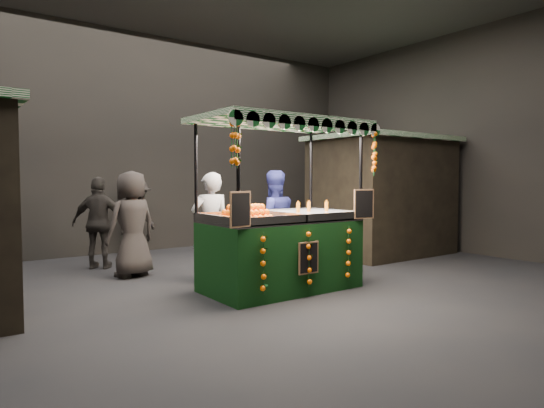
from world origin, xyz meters
TOP-DOWN VIEW (x-y plane):
  - ground at (0.00, 0.00)m, footprint 12.00×12.00m
  - market_hall at (0.00, 0.00)m, footprint 12.10×10.10m
  - neighbour_stall_right at (4.40, 1.50)m, footprint 3.00×2.20m
  - juice_stall at (0.48, -0.00)m, footprint 2.63×1.55m
  - vendor_grey at (-0.10, 1.17)m, footprint 0.70×0.51m
  - vendor_blue at (1.11, 1.11)m, footprint 1.05×0.92m
  - shopper_1 at (4.11, 2.29)m, footprint 1.12×1.07m
  - shopper_2 at (-1.25, 3.32)m, footprint 1.06×0.91m
  - shopper_3 at (-0.18, 4.32)m, footprint 1.23×1.09m
  - shopper_4 at (-1.02, 2.25)m, footprint 0.99×0.77m

SIDE VIEW (x-z plane):
  - ground at x=0.00m, z-range 0.00..0.00m
  - juice_stall at x=0.48m, z-range -0.48..2.07m
  - shopper_3 at x=-0.18m, z-range 0.00..1.66m
  - shopper_2 at x=-1.25m, z-range 0.00..1.71m
  - vendor_grey at x=-0.10m, z-range 0.00..1.77m
  - shopper_4 at x=-1.02m, z-range 0.00..1.80m
  - vendor_blue at x=1.11m, z-range 0.00..1.81m
  - shopper_1 at x=4.11m, z-range 0.00..1.83m
  - neighbour_stall_right at x=4.40m, z-range 0.01..2.61m
  - market_hall at x=0.00m, z-range 0.86..5.91m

